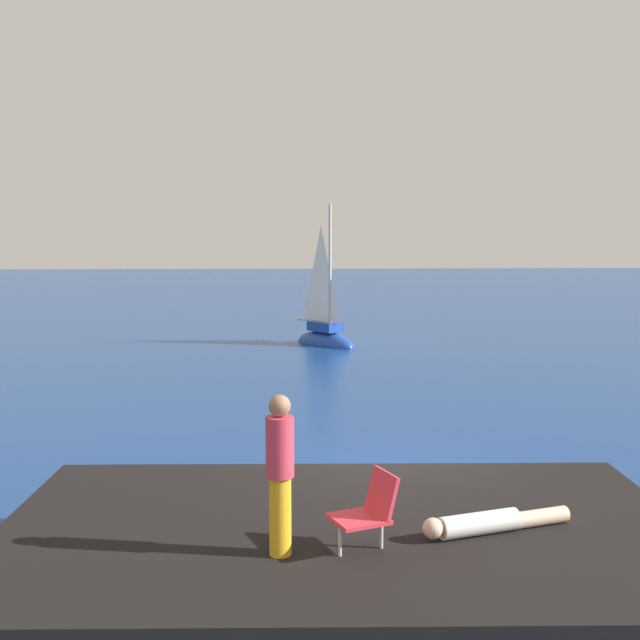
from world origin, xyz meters
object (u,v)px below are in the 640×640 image
person_sunbather (490,522)px  beach_chair (369,508)px  sailboat_near (325,337)px  person_standing (280,470)px

person_sunbather → beach_chair: beach_chair is taller
sailboat_near → person_standing: sailboat_near is taller
sailboat_near → person_standing: size_ratio=3.46×
sailboat_near → beach_chair: (-0.70, -20.51, 0.98)m
sailboat_near → person_sunbather: size_ratio=3.27×
person_standing → beach_chair: bearing=78.3°
sailboat_near → beach_chair: size_ratio=7.02×
person_sunbather → person_standing: person_standing is taller
person_standing → beach_chair: 0.99m
sailboat_near → person_sunbather: sailboat_near is taller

